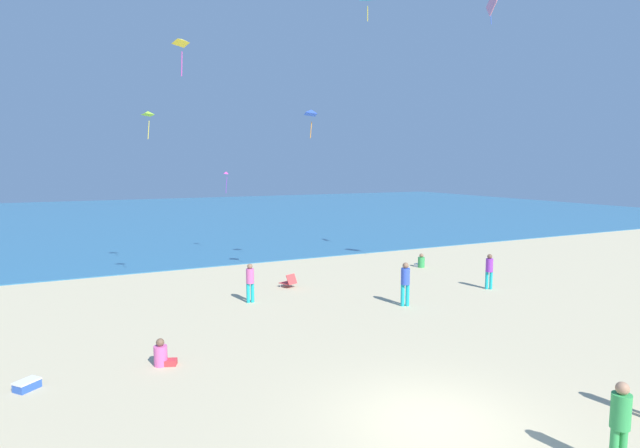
{
  "coord_description": "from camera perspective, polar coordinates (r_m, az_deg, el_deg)",
  "views": [
    {
      "loc": [
        -6.71,
        -8.16,
        5.51
      ],
      "look_at": [
        0.0,
        5.53,
        3.75
      ],
      "focal_mm": 28.32,
      "sensor_mm": 36.0,
      "label": 1
    }
  ],
  "objects": [
    {
      "name": "ground_plane",
      "position": [
        20.13,
        -5.69,
        -9.33
      ],
      "size": [
        120.0,
        120.0,
        0.0
      ],
      "primitive_type": "plane",
      "color": "#C6B58C"
    },
    {
      "name": "ocean_water",
      "position": [
        57.58,
        -19.3,
        0.76
      ],
      "size": [
        120.0,
        60.0,
        0.05
      ],
      "primitive_type": "cube",
      "color": "teal",
      "rests_on": "ground_plane"
    },
    {
      "name": "beach_chair_far_left",
      "position": [
        23.14,
        -3.52,
        -6.49
      ],
      "size": [
        0.74,
        0.83,
        0.62
      ],
      "rotation": [
        0.0,
        0.0,
        1.96
      ],
      "color": "#D13D3D",
      "rests_on": "ground_plane"
    },
    {
      "name": "cooler_box",
      "position": [
        14.96,
        -30.19,
        -15.44
      ],
      "size": [
        0.67,
        0.65,
        0.24
      ],
      "rotation": [
        0.0,
        0.0,
        3.85
      ],
      "color": "#2D56B7",
      "rests_on": "ground_plane"
    },
    {
      "name": "person_0",
      "position": [
        11.06,
        30.8,
        -18.55
      ],
      "size": [
        0.4,
        0.4,
        1.71
      ],
      "rotation": [
        0.0,
        0.0,
        1.37
      ],
      "color": "green",
      "rests_on": "ground_plane"
    },
    {
      "name": "person_1",
      "position": [
        15.08,
        -17.41,
        -13.99
      ],
      "size": [
        0.69,
        0.52,
        0.77
      ],
      "rotation": [
        0.0,
        0.0,
        5.92
      ],
      "color": "#D8599E",
      "rests_on": "ground_plane"
    },
    {
      "name": "person_2",
      "position": [
        23.89,
        18.58,
        -4.83
      ],
      "size": [
        0.45,
        0.45,
        1.59
      ],
      "rotation": [
        0.0,
        0.0,
        4.0
      ],
      "color": "#19ADB2",
      "rests_on": "ground_plane"
    },
    {
      "name": "person_4",
      "position": [
        20.65,
        -7.91,
        -6.3
      ],
      "size": [
        0.35,
        0.35,
        1.6
      ],
      "rotation": [
        0.0,
        0.0,
        4.62
      ],
      "color": "#19ADB2",
      "rests_on": "ground_plane"
    },
    {
      "name": "person_6",
      "position": [
        20.22,
        9.62,
        -6.37
      ],
      "size": [
        0.45,
        0.45,
        1.74
      ],
      "rotation": [
        0.0,
        0.0,
        1.2
      ],
      "color": "#19ADB2",
      "rests_on": "ground_plane"
    },
    {
      "name": "person_7",
      "position": [
        28.12,
        11.31,
        -4.24
      ],
      "size": [
        0.42,
        0.65,
        0.77
      ],
      "rotation": [
        0.0,
        0.0,
        1.73
      ],
      "color": "green",
      "rests_on": "ground_plane"
    },
    {
      "name": "kite_pink",
      "position": [
        28.22,
        18.81,
        22.43
      ],
      "size": [
        0.4,
        1.11,
        1.53
      ],
      "rotation": [
        0.0,
        0.0,
        4.29
      ],
      "color": "pink"
    },
    {
      "name": "kite_magenta",
      "position": [
        31.51,
        -10.54,
        5.62
      ],
      "size": [
        0.45,
        0.44,
        1.33
      ],
      "rotation": [
        0.0,
        0.0,
        0.71
      ],
      "color": "#DB3DA8"
    },
    {
      "name": "kite_yellow",
      "position": [
        20.6,
        -15.36,
        19.21
      ],
      "size": [
        0.68,
        0.66,
        1.44
      ],
      "rotation": [
        0.0,
        0.0,
        5.61
      ],
      "color": "yellow"
    },
    {
      "name": "kite_blue",
      "position": [
        22.93,
        -0.98,
        12.5
      ],
      "size": [
        0.65,
        0.74,
        1.3
      ],
      "rotation": [
        0.0,
        0.0,
        5.04
      ],
      "color": "blue"
    },
    {
      "name": "kite_lime",
      "position": [
        26.24,
        -18.84,
        11.73
      ],
      "size": [
        0.66,
        0.63,
        1.38
      ],
      "rotation": [
        0.0,
        0.0,
        2.54
      ],
      "color": "#99DB33"
    }
  ]
}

